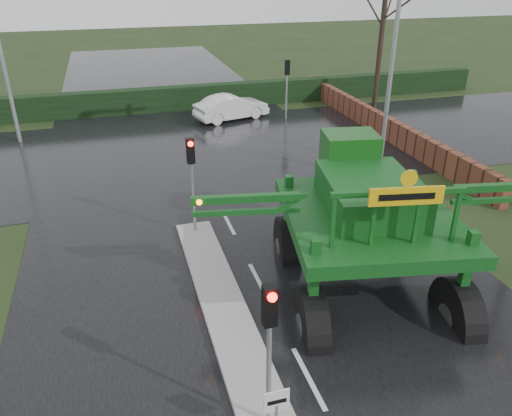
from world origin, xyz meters
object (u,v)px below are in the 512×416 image
object	(u,v)px
traffic_signal_near	(270,328)
keep_left_sign	(276,408)
white_sedan	(232,119)
street_light_left_far	(1,23)
crop_sprayer	(314,235)
traffic_signal_mid	(191,165)
traffic_signal_far	(287,76)
street_light_right	(390,31)

from	to	relation	value
traffic_signal_near	keep_left_sign	bearing A→B (deg)	-90.00
white_sedan	traffic_signal_near	bearing A→B (deg)	152.52
street_light_left_far	crop_sprayer	distance (m)	20.46
traffic_signal_mid	traffic_signal_near	bearing A→B (deg)	-90.00
street_light_left_far	traffic_signal_far	bearing A→B (deg)	0.03
crop_sprayer	white_sedan	bearing A→B (deg)	92.81
traffic_signal_mid	crop_sprayer	size ratio (longest dim) A/B	0.36
traffic_signal_near	street_light_right	distance (m)	16.46
keep_left_sign	white_sedan	distance (m)	22.89
traffic_signal_mid	street_light_left_far	bearing A→B (deg)	118.86
traffic_signal_far	crop_sprayer	bearing A→B (deg)	72.44
crop_sprayer	traffic_signal_near	bearing A→B (deg)	-114.93
crop_sprayer	white_sedan	distance (m)	19.33
keep_left_sign	crop_sprayer	world-z (taller)	crop_sprayer
traffic_signal_near	street_light_right	size ratio (longest dim) A/B	0.35
white_sedan	keep_left_sign	bearing A→B (deg)	152.78
keep_left_sign	traffic_signal_far	bearing A→B (deg)	70.07
traffic_signal_mid	crop_sprayer	world-z (taller)	crop_sprayer
keep_left_sign	traffic_signal_far	distance (m)	22.93
traffic_signal_far	street_light_right	size ratio (longest dim) A/B	0.35
traffic_signal_near	street_light_left_far	bearing A→B (deg)	108.17
traffic_signal_near	street_light_left_far	size ratio (longest dim) A/B	0.35
traffic_signal_mid	traffic_signal_far	bearing A→B (deg)	58.07
street_light_left_far	traffic_signal_mid	bearing A→B (deg)	-61.14
street_light_left_far	street_light_right	bearing A→B (deg)	-26.02
traffic_signal_near	street_light_left_far	world-z (taller)	street_light_left_far
white_sedan	traffic_signal_far	bearing A→B (deg)	-121.19
street_light_right	crop_sprayer	bearing A→B (deg)	-126.34
traffic_signal_near	traffic_signal_far	xyz separation A→B (m)	(7.80, 21.02, 0.00)
keep_left_sign	crop_sprayer	bearing A→B (deg)	58.71
traffic_signal_far	street_light_right	world-z (taller)	street_light_right
keep_left_sign	white_sedan	size ratio (longest dim) A/B	0.30
traffic_signal_near	crop_sprayer	size ratio (longest dim) A/B	0.36
street_light_left_far	white_sedan	world-z (taller)	street_light_left_far
traffic_signal_far	street_light_right	xyz separation A→B (m)	(1.69, -8.01, 3.40)
street_light_right	keep_left_sign	bearing A→B (deg)	-125.12
street_light_right	white_sedan	xyz separation A→B (m)	(-4.87, 8.90, -5.99)
street_light_left_far	white_sedan	size ratio (longest dim) A/B	2.23
traffic_signal_mid	street_light_right	world-z (taller)	street_light_right
traffic_signal_far	street_light_left_far	xyz separation A→B (m)	(-14.69, -0.01, 3.40)
traffic_signal_far	traffic_signal_near	bearing A→B (deg)	69.64
keep_left_sign	crop_sprayer	xyz separation A→B (m)	(2.08, 3.42, 1.58)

